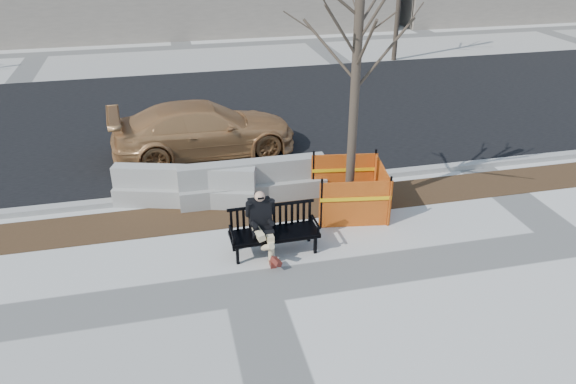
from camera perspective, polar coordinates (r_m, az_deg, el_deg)
name	(u,v)px	position (r m, az deg, el deg)	size (l,w,h in m)	color
ground	(251,287)	(9.48, -3.81, -9.74)	(120.00, 120.00, 0.00)	beige
mulch_strip	(230,213)	(11.65, -6.00, -2.19)	(40.00, 1.20, 0.02)	#47301C
asphalt_street	(202,117)	(17.30, -8.83, 7.67)	(60.00, 10.40, 0.01)	black
curb	(224,191)	(12.45, -6.61, 0.12)	(60.00, 0.25, 0.12)	#9E9B93
bench	(274,252)	(10.35, -1.40, -6.17)	(1.66, 0.60, 0.88)	black
seated_man	(262,252)	(10.35, -2.68, -6.19)	(0.52, 0.86, 1.20)	black
tree_fence	(348,210)	(11.79, 6.21, -1.85)	(2.16, 2.16, 5.40)	orange
sedan	(206,154)	(14.60, -8.44, 3.94)	(1.89, 4.64, 1.35)	#B47C48
jersey_barrier_left	(186,203)	(12.19, -10.40, -1.11)	(3.02, 0.60, 0.87)	#A19E96
jersey_barrier_right	(253,199)	(12.19, -3.57, -0.69)	(3.18, 0.64, 0.91)	gray
far_tree_right	(394,60)	(24.39, 10.81, 13.22)	(2.18, 2.18, 5.89)	#403429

